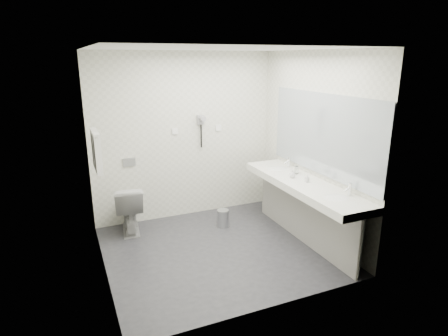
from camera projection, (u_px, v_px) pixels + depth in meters
name	position (u px, v px, depth m)	size (l,w,h in m)	color
floor	(218.00, 250.00, 4.95)	(2.80, 2.80, 0.00)	#2C2C32
ceiling	(217.00, 48.00, 4.25)	(2.80, 2.80, 0.00)	white
wall_back	(185.00, 137.00, 5.74)	(2.80, 2.80, 0.00)	silver
wall_front	(272.00, 190.00, 3.45)	(2.80, 2.80, 0.00)	silver
wall_left	(97.00, 170.00, 4.06)	(2.60, 2.60, 0.00)	silver
wall_right	(313.00, 146.00, 5.13)	(2.60, 2.60, 0.00)	silver
vanity_counter	(303.00, 185.00, 4.98)	(0.55, 2.20, 0.10)	white
vanity_panel	(303.00, 215.00, 5.11)	(0.03, 2.15, 0.75)	gray
vanity_post_near	(360.00, 249.00, 4.20)	(0.06, 0.06, 0.75)	silver
vanity_post_far	(266.00, 190.00, 6.03)	(0.06, 0.06, 0.75)	silver
mirror	(323.00, 134.00, 4.89)	(0.02, 2.20, 1.05)	#B2BCC6
basin_near	(336.00, 199.00, 4.39)	(0.40, 0.31, 0.05)	white
basin_far	(277.00, 169.00, 5.54)	(0.40, 0.31, 0.05)	white
faucet_near	(350.00, 189.00, 4.44)	(0.04, 0.04, 0.15)	silver
faucet_far	(289.00, 162.00, 5.59)	(0.04, 0.04, 0.15)	silver
soap_bottle_a	(307.00, 178.00, 4.92)	(0.05, 0.05, 0.10)	silver
soap_bottle_b	(292.00, 174.00, 5.10)	(0.08, 0.08, 0.10)	silver
glass_left	(296.00, 170.00, 5.28)	(0.06, 0.06, 0.11)	silver
toilet	(129.00, 208.00, 5.41)	(0.39, 0.68, 0.69)	white
flush_plate	(129.00, 162.00, 5.49)	(0.18, 0.02, 0.12)	#B2B5BA
pedal_bin	(223.00, 219.00, 5.60)	(0.17, 0.17, 0.24)	#B2B5BA
bin_lid	(223.00, 211.00, 5.57)	(0.17, 0.17, 0.01)	#B2B5BA
towel_rail	(94.00, 133.00, 4.48)	(0.02, 0.02, 0.62)	silver
towel_near	(98.00, 153.00, 4.43)	(0.07, 0.24, 0.48)	white
towel_far	(95.00, 148.00, 4.67)	(0.07, 0.24, 0.48)	white
dryer_cradle	(201.00, 120.00, 5.74)	(0.10, 0.04, 0.14)	#9A999E
dryer_barrel	(202.00, 118.00, 5.67)	(0.08, 0.08, 0.14)	#9A999E
dryer_cord	(201.00, 136.00, 5.80)	(0.02, 0.02, 0.35)	black
switch_plate_a	(175.00, 131.00, 5.65)	(0.09, 0.02, 0.09)	white
switch_plate_b	(219.00, 128.00, 5.91)	(0.09, 0.02, 0.09)	white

